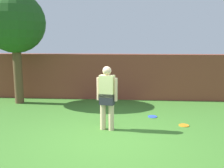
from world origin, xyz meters
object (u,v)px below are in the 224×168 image
object	(u,v)px
tree	(15,24)
frisbee_orange	(184,125)
person	(107,95)
frisbee_blue	(152,117)

from	to	relation	value
tree	frisbee_orange	distance (m)	6.51
person	frisbee_orange	size ratio (longest dim) A/B	6.00
tree	frisbee_blue	size ratio (longest dim) A/B	14.51
person	frisbee_orange	distance (m)	2.25
person	tree	bearing A→B (deg)	-24.63
tree	frisbee_orange	size ratio (longest dim) A/B	14.51
person	frisbee_blue	xyz separation A→B (m)	(1.24, 1.19, -0.89)
tree	person	distance (m)	4.73
frisbee_orange	frisbee_blue	bearing A→B (deg)	136.42
person	frisbee_blue	distance (m)	1.94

